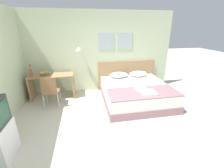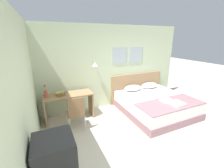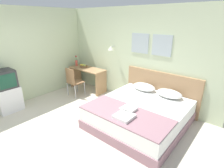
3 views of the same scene
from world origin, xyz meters
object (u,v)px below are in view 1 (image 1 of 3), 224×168
(headboard, at_px, (126,75))
(throw_blanket, at_px, (143,92))
(folded_towel_near_foot, at_px, (141,89))
(desk, at_px, (52,82))
(flower_vase, at_px, (31,72))
(bed, at_px, (135,93))
(fruit_bowl, at_px, (45,74))
(desk_chair, at_px, (50,90))
(folded_towel_mid_bed, at_px, (149,93))
(pillow_right, at_px, (138,74))
(pillow_left, at_px, (119,75))

(headboard, bearing_deg, throw_blanket, -90.00)
(folded_towel_near_foot, distance_m, desk, 2.74)
(flower_vase, bearing_deg, bed, -13.07)
(throw_blanket, relative_size, fruit_bowl, 6.79)
(desk_chair, height_order, flower_vase, flower_vase)
(folded_towel_mid_bed, bearing_deg, headboard, 92.91)
(headboard, bearing_deg, bed, -90.00)
(desk, bearing_deg, pillow_right, 1.36)
(bed, bearing_deg, folded_towel_mid_bed, -82.96)
(pillow_left, relative_size, folded_towel_mid_bed, 1.82)
(throw_blanket, distance_m, flower_vase, 3.33)
(headboard, distance_m, flower_vase, 3.09)
(folded_towel_near_foot, bearing_deg, fruit_bowl, 156.53)
(pillow_left, relative_size, folded_towel_near_foot, 2.18)
(folded_towel_near_foot, bearing_deg, bed, 88.88)
(bed, distance_m, throw_blanket, 0.65)
(folded_towel_mid_bed, bearing_deg, fruit_bowl, 152.49)
(pillow_right, distance_m, desk, 2.85)
(folded_towel_mid_bed, relative_size, desk_chair, 0.37)
(pillow_left, height_order, desk_chair, desk_chair)
(headboard, height_order, folded_towel_near_foot, headboard)
(pillow_left, relative_size, desk_chair, 0.68)
(fruit_bowl, relative_size, flower_vase, 0.78)
(pillow_left, xyz_separation_m, desk, (-2.15, -0.07, -0.08))
(flower_vase, bearing_deg, pillow_left, 1.26)
(throw_blanket, xyz_separation_m, flower_vase, (-3.05, 1.30, 0.35))
(headboard, height_order, flower_vase, flower_vase)
(bed, relative_size, fruit_bowl, 7.34)
(pillow_right, relative_size, desk, 0.47)
(pillow_right, relative_size, throw_blanket, 0.33)
(pillow_right, relative_size, flower_vase, 1.76)
(fruit_bowl, bearing_deg, headboard, 6.88)
(folded_towel_mid_bed, relative_size, flower_vase, 0.96)
(pillow_left, height_order, desk, desk)
(folded_towel_near_foot, distance_m, desk_chair, 2.48)
(bed, xyz_separation_m, pillow_right, (0.35, 0.77, 0.36))
(folded_towel_mid_bed, relative_size, fruit_bowl, 1.23)
(pillow_left, relative_size, desk, 0.47)
(flower_vase, bearing_deg, fruit_bowl, 1.43)
(headboard, xyz_separation_m, fruit_bowl, (-2.69, -0.32, 0.29))
(folded_towel_mid_bed, distance_m, fruit_bowl, 3.14)
(pillow_left, xyz_separation_m, pillow_right, (0.70, 0.00, 0.00))
(desk, distance_m, flower_vase, 0.65)
(pillow_left, relative_size, throw_blanket, 0.33)
(desk_chair, bearing_deg, bed, -0.94)
(headboard, relative_size, desk, 1.56)
(folded_towel_near_foot, relative_size, flower_vase, 0.81)
(folded_towel_near_foot, distance_m, flower_vase, 3.27)
(bed, bearing_deg, desk_chair, 179.06)
(pillow_right, xyz_separation_m, folded_towel_mid_bed, (-0.26, -1.50, -0.04))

